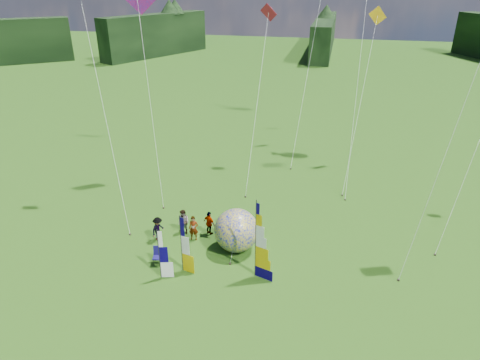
% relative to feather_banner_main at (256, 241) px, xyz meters
% --- Properties ---
extents(ground, '(220.00, 220.00, 0.00)m').
position_rel_feather_banner_main_xyz_m(ground, '(-0.18, -2.76, -2.42)').
color(ground, '#43781E').
rests_on(ground, ground).
extents(treeline_ring, '(210.00, 210.00, 8.00)m').
position_rel_feather_banner_main_xyz_m(treeline_ring, '(-0.18, -2.76, 1.58)').
color(treeline_ring, '#1E3716').
rests_on(treeline_ring, ground).
extents(feather_banner_main, '(1.27, 0.52, 4.85)m').
position_rel_feather_banner_main_xyz_m(feather_banner_main, '(0.00, 0.00, 0.00)').
color(feather_banner_main, '#08004E').
rests_on(feather_banner_main, ground).
extents(side_banner_left, '(1.01, 0.34, 3.65)m').
position_rel_feather_banner_main_xyz_m(side_banner_left, '(-4.28, -0.46, -0.60)').
color(side_banner_left, '#D5A903').
rests_on(side_banner_left, ground).
extents(side_banner_far, '(0.94, 0.31, 3.15)m').
position_rel_feather_banner_main_xyz_m(side_banner_far, '(-5.29, -1.37, -0.85)').
color(side_banner_far, white).
rests_on(side_banner_far, ground).
extents(bol_inflatable, '(3.12, 3.12, 2.80)m').
position_rel_feather_banner_main_xyz_m(bol_inflatable, '(-1.67, 2.37, -1.03)').
color(bol_inflatable, '#000C9E').
rests_on(bol_inflatable, ground).
extents(spectator_a, '(0.67, 0.48, 1.74)m').
position_rel_feather_banner_main_xyz_m(spectator_a, '(-4.67, 2.82, -1.56)').
color(spectator_a, '#66594C').
rests_on(spectator_a, ground).
extents(spectator_b, '(0.95, 0.72, 1.76)m').
position_rel_feather_banner_main_xyz_m(spectator_b, '(-5.58, 3.42, -1.55)').
color(spectator_b, '#66594C').
rests_on(spectator_b, ground).
extents(spectator_c, '(0.67, 1.16, 1.69)m').
position_rel_feather_banner_main_xyz_m(spectator_c, '(-6.93, 2.25, -1.58)').
color(spectator_c, '#66594C').
rests_on(spectator_c, ground).
extents(spectator_d, '(1.07, 0.84, 1.70)m').
position_rel_feather_banner_main_xyz_m(spectator_d, '(-3.85, 3.69, -1.57)').
color(spectator_d, '#66594C').
rests_on(spectator_d, ground).
extents(camp_chair, '(0.77, 0.77, 1.11)m').
position_rel_feather_banner_main_xyz_m(camp_chair, '(-5.96, -0.20, -1.87)').
color(camp_chair, '#100C44').
rests_on(camp_chair, ground).
extents(kite_whale, '(9.56, 16.79, 20.30)m').
position_rel_feather_banner_main_xyz_m(kite_whale, '(5.32, 17.40, 7.73)').
color(kite_whale, black).
rests_on(kite_whale, ground).
extents(kite_rainbow_delta, '(10.77, 12.46, 16.78)m').
position_rel_feather_banner_main_xyz_m(kite_rainbow_delta, '(-9.92, 9.31, 5.97)').
color(kite_rainbow_delta, '#EF0023').
rests_on(kite_rainbow_delta, ground).
extents(kite_parafoil, '(8.94, 10.20, 20.06)m').
position_rel_feather_banner_main_xyz_m(kite_parafoil, '(10.19, 4.13, 7.60)').
color(kite_parafoil, '#B0000B').
rests_on(kite_parafoil, ground).
extents(small_kite_red, '(5.13, 11.30, 14.35)m').
position_rel_feather_banner_main_xyz_m(small_kite_red, '(-2.54, 13.69, 4.75)').
color(small_kite_red, red).
rests_on(small_kite_red, ground).
extents(small_kite_orange, '(7.66, 12.14, 14.15)m').
position_rel_feather_banner_main_xyz_m(small_kite_orange, '(5.67, 15.77, 4.65)').
color(small_kite_orange, '#FFA711').
rests_on(small_kite_orange, ground).
extents(small_kite_pink, '(8.29, 9.23, 16.24)m').
position_rel_feather_banner_main_xyz_m(small_kite_pink, '(-11.47, 5.32, 5.70)').
color(small_kite_pink, '#CD528B').
rests_on(small_kite_pink, ground).
extents(small_kite_green, '(8.77, 13.26, 19.26)m').
position_rel_feather_banner_main_xyz_m(small_kite_green, '(1.03, 20.72, 7.21)').
color(small_kite_green, green).
rests_on(small_kite_green, ground).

